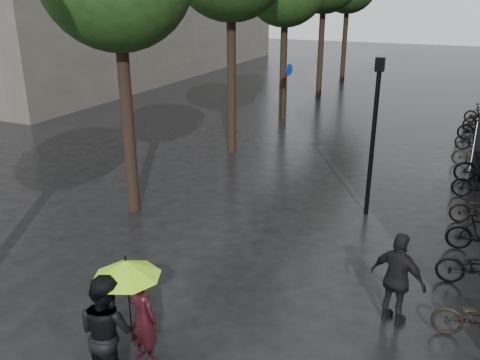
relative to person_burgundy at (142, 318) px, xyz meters
The scene contains 6 objects.
person_burgundy is the anchor object (origin of this frame).
person_black 0.71m from the person_burgundy, 102.09° to the right, with size 0.92×0.72×1.90m, color black.
lime_umbrella 1.10m from the person_burgundy, 90.30° to the right, with size 1.04×1.04×1.54m.
pedestrian_walking 4.48m from the person_burgundy, 36.94° to the left, with size 1.05×0.44×1.79m, color black.
lamp_post 7.89m from the person_burgundy, 73.49° to the left, with size 0.22×0.22×4.19m.
cycle_sign 16.01m from the person_burgundy, 100.90° to the left, with size 0.15×0.50×2.75m.
Camera 1 is at (3.88, -3.63, 5.70)m, focal length 38.00 mm.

